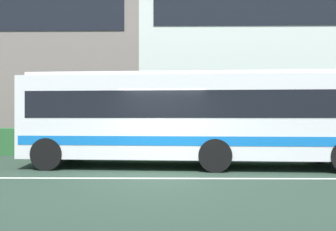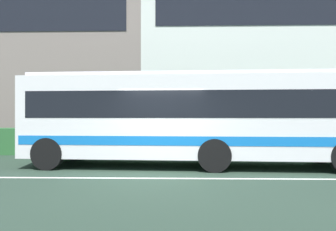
{
  "view_description": "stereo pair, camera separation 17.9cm",
  "coord_description": "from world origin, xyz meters",
  "views": [
    {
      "loc": [
        0.35,
        -9.46,
        1.68
      ],
      "look_at": [
        0.18,
        2.39,
        1.69
      ],
      "focal_mm": 37.75,
      "sensor_mm": 36.0,
      "label": 1
    },
    {
      "loc": [
        0.52,
        -9.46,
        1.68
      ],
      "look_at": [
        0.18,
        2.39,
        1.69
      ],
      "focal_mm": 37.75,
      "sensor_mm": 36.0,
      "label": 2
    }
  ],
  "objects": [
    {
      "name": "apartment_block_right",
      "position": [
        8.24,
        15.02,
        6.75
      ],
      "size": [
        19.43,
        11.36,
        13.5
      ],
      "color": "silver",
      "rests_on": "ground_plane"
    },
    {
      "name": "ground_plane",
      "position": [
        0.0,
        0.0,
        0.0
      ],
      "size": [
        160.0,
        160.0,
        0.0
      ],
      "primitive_type": "plane",
      "color": "#293C2F"
    },
    {
      "name": "apartment_block_left",
      "position": [
        -11.23,
        15.02,
        6.5
      ],
      "size": [
        19.52,
        11.36,
        13.0
      ],
      "color": "gray",
      "rests_on": "ground_plane"
    },
    {
      "name": "hedge_row_far",
      "position": [
        -1.03,
        5.89,
        0.57
      ],
      "size": [
        21.15,
        1.1,
        1.13
      ],
      "primitive_type": "cube",
      "color": "#2E6533",
      "rests_on": "ground_plane"
    },
    {
      "name": "lane_centre_line",
      "position": [
        0.0,
        0.0,
        0.0
      ],
      "size": [
        60.0,
        0.16,
        0.01
      ],
      "primitive_type": "cube",
      "color": "silver",
      "rests_on": "ground_plane"
    },
    {
      "name": "transit_bus",
      "position": [
        1.0,
        2.29,
        1.69
      ],
      "size": [
        11.1,
        3.23,
        3.06
      ],
      "color": "silver",
      "rests_on": "ground_plane"
    }
  ]
}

